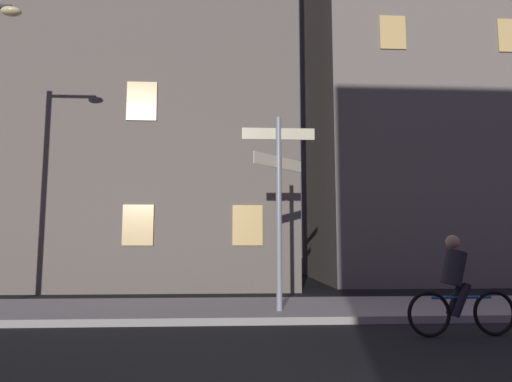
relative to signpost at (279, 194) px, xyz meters
name	(u,v)px	position (x,y,z in m)	size (l,w,h in m)	color
sidewalk_kerb	(296,309)	(0.44, 0.70, -2.41)	(40.00, 2.98, 0.14)	#9E9991
signpost	(279,194)	(0.00, 0.00, 0.00)	(1.52, 1.10, 3.95)	gray
cyclist	(458,289)	(2.68, -1.92, -1.74)	(1.82, 0.34, 1.61)	black
building_left_block	(127,14)	(-5.32, 8.65, 8.42)	(12.91, 8.83, 21.80)	#6B6056
building_right_block	(459,85)	(8.72, 8.73, 5.68)	(12.57, 7.05, 16.33)	slate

